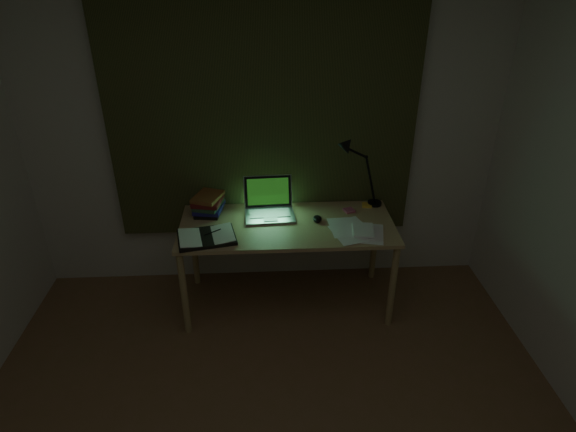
% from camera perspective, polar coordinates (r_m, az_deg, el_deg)
% --- Properties ---
extents(wall_back, '(3.50, 0.00, 2.50)m').
position_cam_1_polar(wall_back, '(3.55, -2.94, 10.17)').
color(wall_back, beige).
rests_on(wall_back, ground).
extents(curtain, '(2.20, 0.06, 2.00)m').
position_cam_1_polar(curtain, '(3.45, -3.02, 13.11)').
color(curtain, '#30371B').
rests_on(curtain, wall_back).
extents(desk, '(1.52, 0.66, 0.69)m').
position_cam_1_polar(desk, '(3.58, -0.11, -5.77)').
color(desk, tan).
rests_on(desk, floor).
extents(laptop, '(0.38, 0.42, 0.26)m').
position_cam_1_polar(laptop, '(3.44, -2.20, 1.78)').
color(laptop, '#B3B2B7').
rests_on(laptop, desk).
extents(open_textbook, '(0.42, 0.34, 0.03)m').
position_cam_1_polar(open_textbook, '(3.26, -9.63, -2.44)').
color(open_textbook, white).
rests_on(open_textbook, desk).
extents(book_stack, '(0.23, 0.26, 0.15)m').
position_cam_1_polar(book_stack, '(3.56, -9.46, 1.45)').
color(book_stack, white).
rests_on(book_stack, desk).
extents(loose_papers, '(0.39, 0.40, 0.02)m').
position_cam_1_polar(loose_papers, '(3.35, 8.06, -1.57)').
color(loose_papers, white).
rests_on(loose_papers, desk).
extents(mouse, '(0.06, 0.10, 0.04)m').
position_cam_1_polar(mouse, '(3.43, 3.50, -0.34)').
color(mouse, black).
rests_on(mouse, desk).
extents(sticky_yellow, '(0.08, 0.08, 0.01)m').
position_cam_1_polar(sticky_yellow, '(3.69, 9.33, 1.29)').
color(sticky_yellow, yellow).
rests_on(sticky_yellow, desk).
extents(sticky_pink, '(0.09, 0.09, 0.02)m').
position_cam_1_polar(sticky_pink, '(3.59, 7.24, 0.67)').
color(sticky_pink, '#C44C6F').
rests_on(sticky_pink, desk).
extents(desk_lamp, '(0.42, 0.35, 0.58)m').
position_cam_1_polar(desk_lamp, '(3.61, 10.59, 5.44)').
color(desk_lamp, black).
rests_on(desk_lamp, desk).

